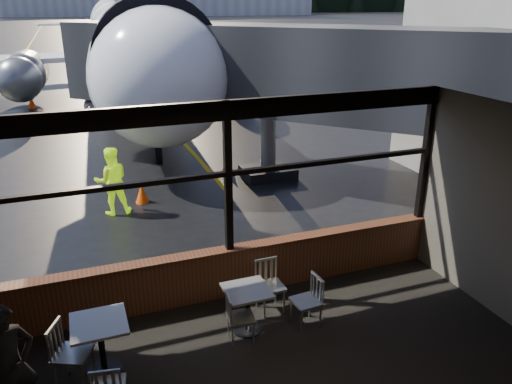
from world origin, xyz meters
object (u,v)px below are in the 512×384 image
passenger (11,368)px  cone_nose (227,164)px  ground_crew (112,181)px  cone_wing (31,102)px  chair_mid_w (73,354)px  chair_near_w (241,318)px  chair_near_n (270,287)px  cone_extra (142,194)px  chair_near_e (306,302)px  jet_bridge (291,96)px  cafe_table_near (247,310)px  cafe_table_mid (102,347)px

passenger → cone_nose: size_ratio=3.42×
ground_crew → cone_wing: ground_crew is taller
chair_mid_w → cone_nose: chair_mid_w is taller
chair_near_w → ground_crew: ground_crew is taller
chair_near_w → cone_nose: bearing=170.3°
chair_near_n → cone_extra: size_ratio=1.87×
chair_near_e → cone_extra: chair_near_e is taller
chair_near_w → chair_near_n: bearing=135.8°
jet_bridge → chair_mid_w: jet_bridge is taller
chair_near_e → cone_extra: 6.54m
jet_bridge → chair_mid_w: size_ratio=11.59×
cafe_table_near → cone_extra: cafe_table_near is taller
chair_mid_w → cone_extra: chair_mid_w is taller
cafe_table_near → passenger: (-3.27, -0.80, 0.48)m
passenger → ground_crew: 6.67m
ground_crew → cone_nose: size_ratio=3.37×
chair_mid_w → passenger: size_ratio=0.56×
cafe_table_mid → ground_crew: size_ratio=0.49×
jet_bridge → chair_near_w: jet_bridge is taller
chair_near_w → cone_wing: bearing=-163.3°
cafe_table_near → cone_wing: (-4.01, 20.53, -0.09)m
cafe_table_mid → chair_near_e: (3.15, -0.03, 0.03)m
jet_bridge → cafe_table_mid: bearing=-131.0°
chair_near_n → ground_crew: ground_crew is taller
cone_wing → chair_mid_w: bearing=-86.1°
jet_bridge → cone_nose: bearing=144.7°
jet_bridge → chair_near_n: (-3.12, -6.22, -1.96)m
jet_bridge → cafe_table_near: 7.82m
chair_mid_w → cone_wing: (-1.40, 20.81, -0.20)m
passenger → cone_wing: size_ratio=3.03×
chair_near_w → ground_crew: bearing=-161.0°
chair_near_w → cone_extra: chair_near_w is taller
chair_near_n → chair_mid_w: (-3.16, -0.67, 0.02)m
jet_bridge → chair_near_e: bearing=-111.9°
cafe_table_mid → chair_near_n: 2.83m
ground_crew → cafe_table_near: bearing=103.9°
jet_bridge → chair_near_n: size_ratio=12.11×
chair_near_w → chair_near_n: 0.95m
chair_mid_w → chair_near_n: bearing=126.5°
passenger → chair_near_n: bearing=-10.4°
cone_wing → ground_crew: bearing=-80.5°
cafe_table_mid → chair_near_n: size_ratio=0.91×
chair_near_e → cone_nose: bearing=-12.4°
cafe_table_near → passenger: passenger is taller
chair_near_n → ground_crew: (-2.05, 5.25, 0.39)m
chair_near_n → chair_near_w: bearing=38.6°
chair_near_e → cone_nose: chair_near_e is taller
cone_nose → ground_crew: bearing=-149.9°
cone_nose → chair_near_w: bearing=-106.0°
chair_near_e → cone_wing: bearing=9.3°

